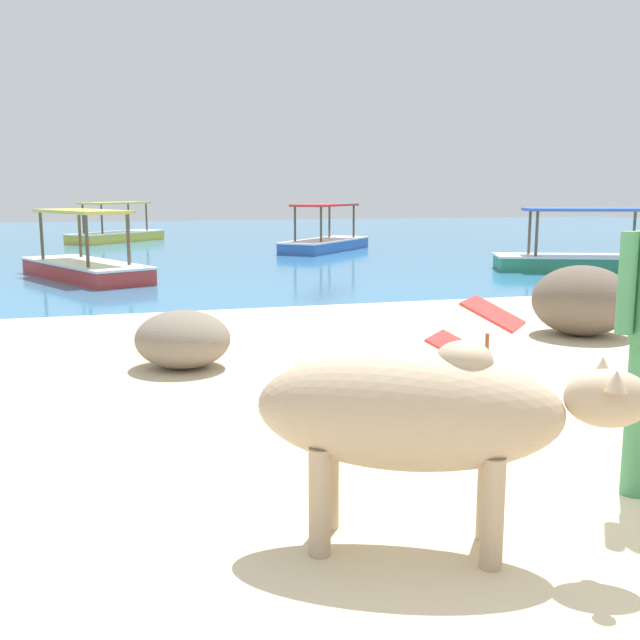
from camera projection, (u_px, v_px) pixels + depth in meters
The scene contains 10 objects.
sand_beach at pixel (529, 524), 3.64m from camera, with size 18.00×14.00×0.04m, color beige.
water_surface at pixel (167, 242), 24.47m from camera, with size 60.00×36.00×0.03m, color teal.
cow at pixel (418, 412), 3.25m from camera, with size 1.69×1.04×0.96m.
deck_chair_near at pixel (474, 333), 6.43m from camera, with size 0.92×0.91×0.68m.
shore_rock_large at pixel (582, 300), 8.28m from camera, with size 1.10×1.06×0.79m, color #6B5B4C.
shore_rock_medium at pixel (183, 339), 6.76m from camera, with size 0.89×0.84×0.53m, color gray.
boat_blue at pixel (325, 241), 20.50m from camera, with size 3.31×3.50×1.29m.
boat_green at pixel (585, 257), 15.37m from camera, with size 3.84×2.41×1.29m.
boat_red at pixel (85, 264), 13.92m from camera, with size 2.56×3.82×1.29m.
boat_yellow at pixel (117, 233), 24.30m from camera, with size 3.32×3.50×1.29m.
Camera 1 is at (-1.94, -3.00, 1.64)m, focal length 41.47 mm.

